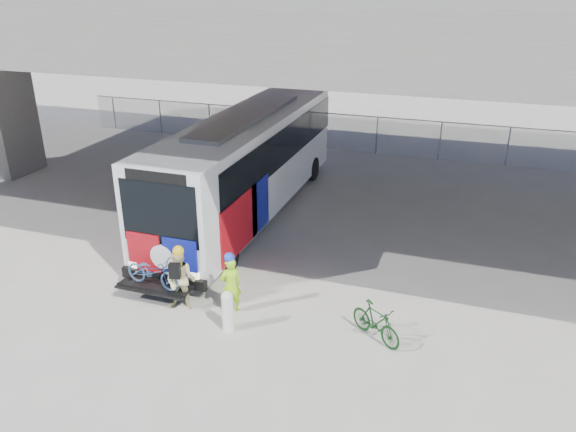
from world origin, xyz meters
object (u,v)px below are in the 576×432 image
at_px(bollard, 228,310).
at_px(bike_parked, 376,322).
at_px(cyclist_tan, 181,280).
at_px(cyclist_hivis, 230,284).
at_px(bus, 248,157).

relative_size(bollard, bike_parked, 0.69).
relative_size(cyclist_tan, bike_parked, 1.17).
bearing_deg(cyclist_hivis, cyclist_tan, -27.93).
height_order(cyclist_tan, bike_parked, cyclist_tan).
xyz_separation_m(bollard, cyclist_hivis, (-0.28, 0.80, 0.23)).
xyz_separation_m(cyclist_hivis, cyclist_tan, (-1.26, -0.31, 0.05)).
height_order(bus, cyclist_tan, bus).
xyz_separation_m(bus, cyclist_hivis, (2.11, -6.33, -1.29)).
height_order(bus, cyclist_hivis, bus).
height_order(bus, bike_parked, bus).
bearing_deg(bus, bollard, -71.47).
distance_m(bollard, cyclist_tan, 1.64).
bearing_deg(bollard, cyclist_tan, 162.26).
xyz_separation_m(bus, cyclist_tan, (0.86, -6.64, -1.25)).
bearing_deg(cyclist_tan, bollard, -29.87).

